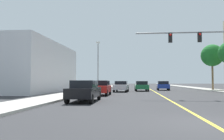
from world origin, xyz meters
TOP-DOWN VIEW (x-y plane):
  - ground at (0.00, 42.00)m, footprint 192.00×192.00m
  - sidewalk_left at (-9.25, 42.00)m, footprint 2.93×168.00m
  - sidewalk_right at (9.25, 42.00)m, footprint 2.93×168.00m
  - lane_marking_center at (0.00, 42.00)m, footprint 0.16×144.00m
  - building_left_near at (-18.01, 22.01)m, footprint 10.90×17.13m
  - traffic_signal_mast at (4.78, 12.76)m, footprint 10.81×0.36m
  - street_lamp at (-8.29, 27.29)m, footprint 0.56×0.28m
  - palm_far at (9.17, 29.24)m, footprint 3.37×3.37m
  - car_green at (-1.73, 26.39)m, footprint 2.04×4.37m
  - car_silver at (-4.50, 23.65)m, footprint 1.94×4.57m
  - car_red at (-6.12, 15.59)m, footprint 1.86×4.25m
  - car_blue at (1.78, 30.12)m, footprint 2.02×3.98m
  - car_black at (-6.11, 8.09)m, footprint 1.82×4.58m

SIDE VIEW (x-z plane):
  - ground at x=0.00m, z-range 0.00..0.00m
  - lane_marking_center at x=0.00m, z-range 0.00..0.01m
  - sidewalk_left at x=-9.25m, z-range 0.00..0.15m
  - sidewalk_right at x=9.25m, z-range 0.00..0.15m
  - car_green at x=-1.73m, z-range 0.02..1.47m
  - car_silver at x=-4.50m, z-range 0.02..1.47m
  - car_blue at x=1.78m, z-range 0.03..1.48m
  - car_black at x=-6.11m, z-range 0.03..1.52m
  - car_red at x=-6.12m, z-range 0.03..1.53m
  - building_left_near at x=-18.01m, z-range 0.00..6.41m
  - street_lamp at x=-8.29m, z-range 0.57..7.91m
  - traffic_signal_mast at x=4.78m, z-range 1.55..7.66m
  - palm_far at x=9.17m, z-range 1.90..8.85m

